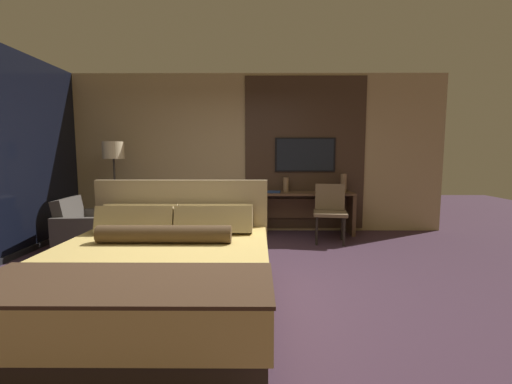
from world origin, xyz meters
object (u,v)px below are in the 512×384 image
at_px(armchair_by_window, 92,232).
at_px(vase_short, 343,183).
at_px(vase_tall, 286,185).
at_px(floor_lamp, 114,158).
at_px(book, 274,192).
at_px(bed, 159,273).
at_px(tv, 305,155).
at_px(desk, 306,206).
at_px(desk_chair, 330,207).

relative_size(armchair_by_window, vase_short, 2.88).
bearing_deg(armchair_by_window, vase_tall, -72.97).
xyz_separation_m(floor_lamp, vase_short, (3.87, 0.33, -0.44)).
bearing_deg(vase_tall, vase_short, -2.43).
height_order(floor_lamp, book, floor_lamp).
bearing_deg(bed, vase_short, 51.54).
distance_m(armchair_by_window, vase_short, 4.11).
relative_size(tv, vase_short, 3.35).
bearing_deg(armchair_by_window, vase_short, -78.67).
bearing_deg(desk, bed, -120.19).
distance_m(desk, armchair_by_window, 3.43).
height_order(armchair_by_window, book, armchair_by_window).
distance_m(vase_short, book, 1.23).
xyz_separation_m(desk, book, (-0.56, -0.09, 0.26)).
xyz_separation_m(vase_short, book, (-1.22, -0.12, -0.14)).
bearing_deg(book, vase_tall, 36.66).
distance_m(floor_lamp, book, 2.72).
bearing_deg(tv, desk, -90.00).
bearing_deg(floor_lamp, desk, 5.21).
xyz_separation_m(bed, desk_chair, (2.04, 2.45, 0.22)).
height_order(floor_lamp, vase_tall, floor_lamp).
bearing_deg(armchair_by_window, floor_lamp, -7.91).
relative_size(bed, vase_tall, 8.84).
bearing_deg(vase_short, bed, -128.46).
distance_m(desk_chair, vase_short, 0.74).
bearing_deg(vase_tall, book, -143.34).
height_order(bed, tv, tv).
relative_size(tv, desk_chair, 1.17).
height_order(armchair_by_window, vase_short, vase_short).
height_order(desk, armchair_by_window, armchair_by_window).
bearing_deg(vase_tall, floor_lamp, -172.66).
bearing_deg(vase_tall, desk, -12.38).
relative_size(tv, book, 4.56).
relative_size(desk_chair, book, 3.90).
relative_size(floor_lamp, vase_short, 5.01).
bearing_deg(tv, bed, -118.67).
height_order(bed, desk, bed).
xyz_separation_m(bed, armchair_by_window, (-1.53, 1.90, -0.07)).
relative_size(desk, armchair_by_window, 1.78).
height_order(vase_short, book, vase_short).
bearing_deg(vase_tall, desk_chair, -42.12).
bearing_deg(desk_chair, vase_short, 67.51).
distance_m(armchair_by_window, vase_tall, 3.18).
relative_size(desk_chair, floor_lamp, 0.57).
bearing_deg(vase_tall, armchair_by_window, -158.68).
relative_size(bed, desk, 1.36).
distance_m(desk_chair, vase_tall, 0.94).
distance_m(armchair_by_window, floor_lamp, 1.32).
xyz_separation_m(bed, floor_lamp, (-1.48, 2.67, 1.00)).
bearing_deg(desk_chair, tv, 123.17).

